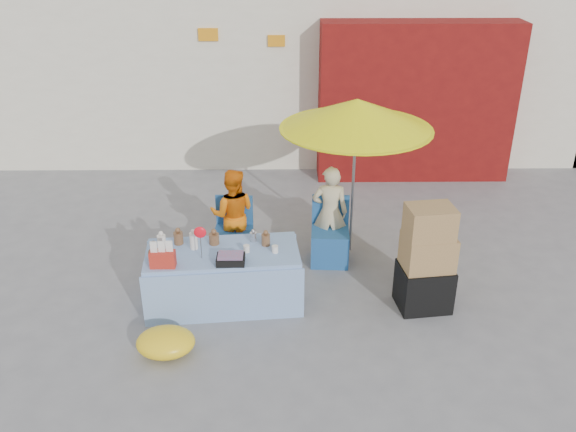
{
  "coord_description": "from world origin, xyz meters",
  "views": [
    {
      "loc": [
        -0.02,
        -5.62,
        4.08
      ],
      "look_at": [
        0.05,
        0.6,
        1.0
      ],
      "focal_mm": 38.0,
      "sensor_mm": 36.0,
      "label": 1
    }
  ],
  "objects_px": {
    "chair_right": "(330,243)",
    "box_stack": "(426,262)",
    "market_table": "(223,276)",
    "chair_left": "(233,244)",
    "vendor_orange": "(233,214)",
    "vendor_beige": "(330,213)",
    "umbrella": "(357,115)"
  },
  "relations": [
    {
      "from": "market_table",
      "to": "chair_left",
      "type": "height_order",
      "value": "market_table"
    },
    {
      "from": "box_stack",
      "to": "market_table",
      "type": "bearing_deg",
      "value": 177.12
    },
    {
      "from": "market_table",
      "to": "chair_left",
      "type": "distance_m",
      "value": 0.94
    },
    {
      "from": "chair_right",
      "to": "vendor_beige",
      "type": "height_order",
      "value": "vendor_beige"
    },
    {
      "from": "vendor_beige",
      "to": "vendor_orange",
      "type": "bearing_deg",
      "value": 3.65
    },
    {
      "from": "vendor_beige",
      "to": "chair_right",
      "type": "bearing_deg",
      "value": 94.08
    },
    {
      "from": "umbrella",
      "to": "chair_left",
      "type": "bearing_deg",
      "value": -169.6
    },
    {
      "from": "market_table",
      "to": "vendor_orange",
      "type": "distance_m",
      "value": 1.1
    },
    {
      "from": "chair_left",
      "to": "box_stack",
      "type": "xyz_separation_m",
      "value": [
        2.25,
        -1.05,
        0.33
      ]
    },
    {
      "from": "market_table",
      "to": "box_stack",
      "type": "distance_m",
      "value": 2.31
    },
    {
      "from": "chair_left",
      "to": "umbrella",
      "type": "distance_m",
      "value": 2.27
    },
    {
      "from": "chair_right",
      "to": "chair_left",
      "type": "bearing_deg",
      "value": -176.35
    },
    {
      "from": "market_table",
      "to": "vendor_orange",
      "type": "relative_size",
      "value": 1.49
    },
    {
      "from": "chair_right",
      "to": "vendor_orange",
      "type": "height_order",
      "value": "vendor_orange"
    },
    {
      "from": "vendor_beige",
      "to": "box_stack",
      "type": "bearing_deg",
      "value": 133.84
    },
    {
      "from": "chair_left",
      "to": "umbrella",
      "type": "bearing_deg",
      "value": 14.05
    },
    {
      "from": "chair_left",
      "to": "box_stack",
      "type": "bearing_deg",
      "value": -21.35
    },
    {
      "from": "market_table",
      "to": "box_stack",
      "type": "relative_size",
      "value": 1.43
    },
    {
      "from": "market_table",
      "to": "umbrella",
      "type": "relative_size",
      "value": 0.88
    },
    {
      "from": "vendor_beige",
      "to": "box_stack",
      "type": "height_order",
      "value": "box_stack"
    },
    {
      "from": "chair_right",
      "to": "box_stack",
      "type": "distance_m",
      "value": 1.49
    },
    {
      "from": "chair_left",
      "to": "chair_right",
      "type": "distance_m",
      "value": 1.25
    },
    {
      "from": "market_table",
      "to": "vendor_beige",
      "type": "distance_m",
      "value": 1.71
    },
    {
      "from": "market_table",
      "to": "box_stack",
      "type": "xyz_separation_m",
      "value": [
        2.3,
        -0.12,
        0.24
      ]
    },
    {
      "from": "vendor_orange",
      "to": "vendor_beige",
      "type": "bearing_deg",
      "value": -176.35
    },
    {
      "from": "market_table",
      "to": "chair_right",
      "type": "distance_m",
      "value": 1.6
    },
    {
      "from": "chair_left",
      "to": "vendor_beige",
      "type": "xyz_separation_m",
      "value": [
        1.25,
        0.13,
        0.38
      ]
    },
    {
      "from": "chair_left",
      "to": "chair_right",
      "type": "relative_size",
      "value": 1.0
    },
    {
      "from": "vendor_orange",
      "to": "umbrella",
      "type": "bearing_deg",
      "value": -170.82
    },
    {
      "from": "vendor_beige",
      "to": "market_table",
      "type": "bearing_deg",
      "value": 43.04
    },
    {
      "from": "chair_right",
      "to": "market_table",
      "type": "bearing_deg",
      "value": -140.7
    },
    {
      "from": "market_table",
      "to": "chair_left",
      "type": "relative_size",
      "value": 2.16
    }
  ]
}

